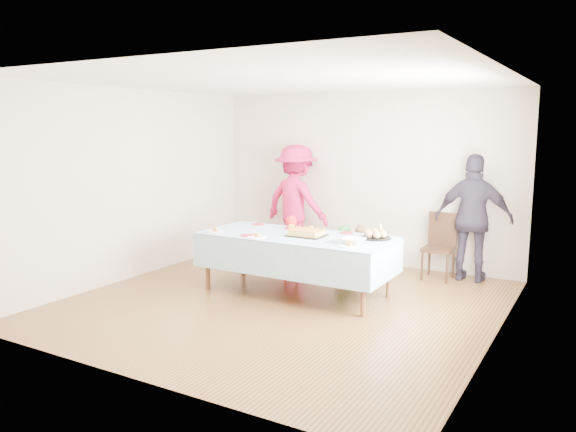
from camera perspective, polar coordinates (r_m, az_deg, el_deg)
name	(u,v)px	position (r m, az deg, el deg)	size (l,w,h in m)	color
ground	(283,302)	(7.06, -0.48, -8.76)	(5.00, 5.00, 0.00)	#4D2B16
room_walls	(287,160)	(6.71, -0.08, 5.73)	(5.04, 5.04, 2.72)	beige
party_table	(296,239)	(7.26, 0.81, -2.36)	(2.50, 1.10, 0.78)	brown
birthday_cake	(306,233)	(7.17, 1.89, -1.74)	(0.46, 0.36, 0.08)	black
rolls_tray	(376,235)	(7.08, 8.89, -1.90)	(0.38, 0.38, 0.11)	black
punch_bowl	(353,241)	(6.72, 6.66, -2.55)	(0.29, 0.29, 0.07)	silver
party_hat	(380,229)	(7.24, 9.37, -1.33)	(0.11, 0.11, 0.18)	white
fork_pile	(332,240)	(6.81, 4.47, -2.40)	(0.24, 0.18, 0.07)	white
plate_red_far_a	(258,224)	(8.02, -3.07, -0.84)	(0.18, 0.18, 0.01)	red
plate_red_far_b	(291,228)	(7.68, 0.34, -1.27)	(0.18, 0.18, 0.01)	red
plate_red_far_c	(311,230)	(7.58, 2.35, -1.41)	(0.16, 0.16, 0.01)	red
plate_red_far_d	(346,233)	(7.40, 5.95, -1.71)	(0.17, 0.17, 0.01)	red
plate_red_near	(247,235)	(7.21, -4.14, -1.96)	(0.18, 0.18, 0.01)	red
plate_white_left	(216,232)	(7.51, -7.36, -1.58)	(0.22, 0.22, 0.01)	white
plate_white_mid	(257,237)	(7.08, -3.18, -2.16)	(0.24, 0.24, 0.01)	white
plate_white_right	(349,246)	(6.58, 6.20, -3.06)	(0.23, 0.23, 0.01)	white
dining_chair	(440,242)	(8.34, 15.21, -2.58)	(0.41, 0.41, 0.95)	black
toddler_left	(291,248)	(7.89, 0.29, -3.32)	(0.34, 0.23, 0.94)	red
toddler_mid	(344,252)	(8.05, 5.71, -3.70)	(0.38, 0.25, 0.78)	#2A7F40
toddler_right	(360,254)	(7.88, 7.29, -3.87)	(0.40, 0.31, 0.82)	#A97E4F
adult_left	(296,202)	(9.24, 0.85, 1.43)	(1.21, 0.70, 1.88)	#C1184E
adult_right	(474,218)	(8.25, 18.34, -0.22)	(1.05, 0.44, 1.80)	#2E2837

